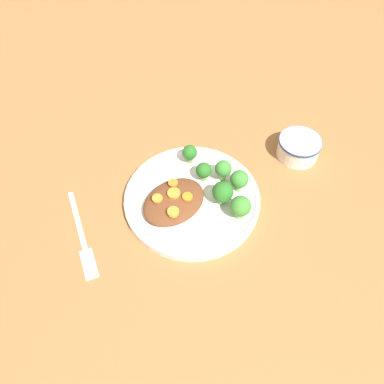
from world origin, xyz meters
The scene contains 16 objects.
ground_plane centered at (0.00, 0.00, 0.00)m, with size 4.00×4.00×0.00m, color #9E6638.
plate centered at (0.00, 0.00, 0.01)m, with size 0.28×0.28×0.02m.
dip_bowl centered at (0.26, -0.07, 0.03)m, with size 0.09×0.09×0.05m.
stew_mound centered at (-0.04, 0.01, 0.03)m, with size 0.13×0.10×0.03m, color brown.
broccoli_floret_0 centered at (0.03, -0.05, 0.05)m, with size 0.04×0.04×0.05m.
broccoli_floret_1 centered at (0.05, 0.02, 0.04)m, with size 0.03×0.03×0.04m.
broccoli_floret_2 centered at (0.08, -0.01, 0.05)m, with size 0.03×0.03×0.05m.
broccoli_floret_3 centered at (0.04, -0.10, 0.05)m, with size 0.04×0.04×0.05m.
broccoli_floret_4 centered at (0.08, -0.05, 0.05)m, with size 0.04×0.04×0.05m.
broccoli_floret_5 centered at (0.06, 0.07, 0.04)m, with size 0.03×0.03×0.04m.
carrot_slice_0 centered at (-0.04, 0.01, 0.05)m, with size 0.03×0.03×0.01m, color orange.
carrot_slice_1 centered at (-0.07, -0.02, 0.05)m, with size 0.02×0.02×0.01m, color orange.
carrot_slice_2 centered at (-0.07, 0.03, 0.05)m, with size 0.02×0.02×0.01m, color orange.
carrot_slice_3 centered at (-0.02, -0.01, 0.05)m, with size 0.02×0.02×0.00m, color orange.
carrot_slice_4 centered at (-0.02, 0.03, 0.05)m, with size 0.02×0.02×0.00m, color orange.
fork centered at (-0.22, 0.07, 0.00)m, with size 0.09×0.20×0.01m.
Camera 1 is at (-0.31, -0.33, 0.63)m, focal length 35.00 mm.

